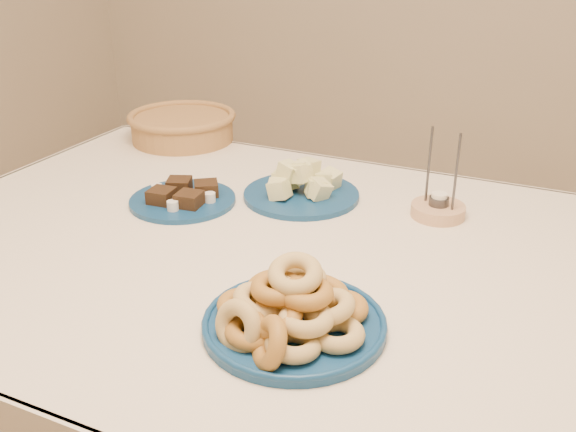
% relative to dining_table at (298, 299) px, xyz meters
% --- Properties ---
extents(dining_table, '(1.71, 1.11, 0.75)m').
position_rel_dining_table_xyz_m(dining_table, '(0.00, 0.00, 0.00)').
color(dining_table, brown).
rests_on(dining_table, ground).
extents(donut_platter, '(0.39, 0.39, 0.13)m').
position_rel_dining_table_xyz_m(donut_platter, '(0.10, -0.24, 0.14)').
color(donut_platter, navy).
rests_on(donut_platter, dining_table).
extents(melon_plate, '(0.34, 0.34, 0.09)m').
position_rel_dining_table_xyz_m(melon_plate, '(-0.11, 0.25, 0.13)').
color(melon_plate, navy).
rests_on(melon_plate, dining_table).
extents(brownie_plate, '(0.30, 0.30, 0.04)m').
position_rel_dining_table_xyz_m(brownie_plate, '(-0.34, 0.11, 0.12)').
color(brownie_plate, navy).
rests_on(brownie_plate, dining_table).
extents(wicker_basket, '(0.36, 0.36, 0.08)m').
position_rel_dining_table_xyz_m(wicker_basket, '(-0.60, 0.50, 0.15)').
color(wicker_basket, olive).
rests_on(wicker_basket, dining_table).
extents(candle_holder, '(0.15, 0.15, 0.20)m').
position_rel_dining_table_xyz_m(candle_holder, '(0.21, 0.28, 0.12)').
color(candle_holder, tan).
rests_on(candle_holder, dining_table).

